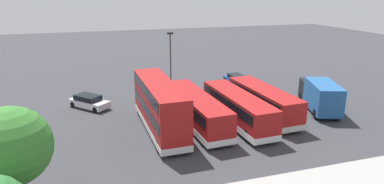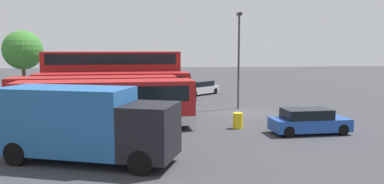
{
  "view_description": "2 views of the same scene",
  "coord_description": "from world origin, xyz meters",
  "views": [
    {
      "loc": [
        11.34,
        38.37,
        12.45
      ],
      "look_at": [
        0.8,
        4.76,
        1.71
      ],
      "focal_mm": 31.74,
      "sensor_mm": 36.0,
      "label": 1
    },
    {
      "loc": [
        -28.53,
        7.21,
        4.87
      ],
      "look_at": [
        -1.25,
        3.98,
        1.76
      ],
      "focal_mm": 36.49,
      "sensor_mm": 36.0,
      "label": 2
    }
  ],
  "objects": [
    {
      "name": "waste_bin_yellow",
      "position": [
        -5.68,
        1.69,
        0.47
      ],
      "size": [
        0.6,
        0.6,
        0.95
      ],
      "primitive_type": "cylinder",
      "color": "yellow",
      "rests_on": "ground"
    },
    {
      "name": "tree_midright",
      "position": [
        15.52,
        20.37,
        4.64
      ],
      "size": [
        4.21,
        4.21,
        6.76
      ],
      "color": "#4C3823",
      "rests_on": "ground"
    },
    {
      "name": "car_hatchback_silver",
      "position": [
        11.59,
        1.69,
        0.7
      ],
      "size": [
        4.39,
        4.6,
        1.43
      ],
      "color": "silver",
      "rests_on": "ground"
    },
    {
      "name": "ground_plane",
      "position": [
        0.0,
        0.0,
        0.0
      ],
      "size": [
        140.0,
        140.0,
        0.0
      ],
      "primitive_type": "plane",
      "color": "#38383D"
    },
    {
      "name": "bus_single_deck_near_end",
      "position": [
        -5.21,
        9.57,
        1.62
      ],
      "size": [
        3.11,
        10.53,
        2.95
      ],
      "color": "#A51919",
      "rests_on": "ground"
    },
    {
      "name": "car_small_green",
      "position": [
        -7.56,
        -1.98,
        0.7
      ],
      "size": [
        1.99,
        4.47,
        1.43
      ],
      "color": "#1E479E",
      "rests_on": "ground"
    },
    {
      "name": "bus_single_deck_second",
      "position": [
        -1.89,
        10.65,
        1.62
      ],
      "size": [
        3.09,
        11.09,
        2.95
      ],
      "color": "#A51919",
      "rests_on": "ground"
    },
    {
      "name": "bus_double_decker_fourth",
      "position": [
        5.53,
        10.02,
        2.45
      ],
      "size": [
        2.83,
        11.58,
        4.55
      ],
      "color": "#A51919",
      "rests_on": "ground"
    },
    {
      "name": "lamp_post_tall",
      "position": [
        1.94,
        -0.14,
        4.49
      ],
      "size": [
        0.7,
        0.3,
        7.64
      ],
      "color": "#38383D",
      "rests_on": "ground"
    },
    {
      "name": "box_truck_blue",
      "position": [
        -11.83,
        9.81,
        1.71
      ],
      "size": [
        4.92,
        7.9,
        3.2
      ],
      "color": "#235999",
      "rests_on": "ground"
    },
    {
      "name": "bus_single_deck_third",
      "position": [
        1.97,
        9.71,
        1.62
      ],
      "size": [
        3.23,
        11.82,
        2.95
      ],
      "color": "#A51919",
      "rests_on": "ground"
    }
  ]
}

